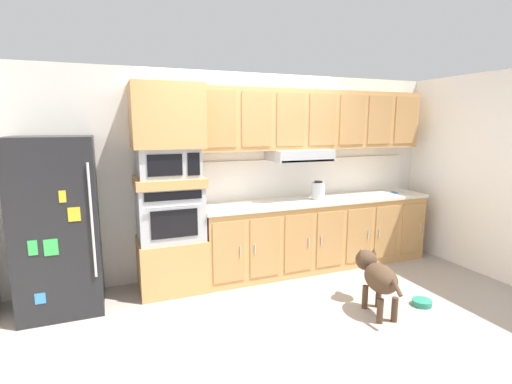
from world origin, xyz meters
The scene contains 17 objects.
ground_plane centered at (0.00, 0.00, 0.00)m, with size 9.60×9.60×0.00m, color #9E9389.
back_kitchen_wall centered at (0.00, 1.11, 1.25)m, with size 6.20×0.12×2.50m, color silver.
side_panel_right centered at (2.80, 0.00, 1.25)m, with size 0.12×7.10×2.50m, color white.
refrigerator centered at (-2.09, 0.68, 0.88)m, with size 0.76×0.73×1.76m.
oven_base_cabinet centered at (-0.97, 0.75, 0.30)m, with size 0.74×0.62×0.60m, color tan.
built_in_oven centered at (-0.97, 0.75, 0.90)m, with size 0.70×0.62×0.60m.
appliance_mid_shelf centered at (-0.97, 0.75, 1.25)m, with size 0.74×0.62×0.10m, color tan.
microwave centered at (-0.97, 0.75, 1.46)m, with size 0.64×0.54×0.32m.
appliance_upper_cabinet centered at (-0.97, 0.75, 1.96)m, with size 0.74×0.62×0.68m, color tan.
lower_cabinet_run centered at (0.94, 0.75, 0.44)m, with size 3.09×0.63×0.88m.
countertop_slab centered at (0.94, 0.75, 0.90)m, with size 3.13×0.64×0.04m, color silver.
backsplash_panel centered at (0.94, 1.04, 1.17)m, with size 3.13×0.02×0.50m, color white.
upper_cabinet_with_hood centered at (0.93, 0.87, 1.90)m, with size 3.09×0.48×0.88m.
screwdriver centered at (2.15, 0.70, 0.93)m, with size 0.13×0.12×0.03m.
electric_kettle centered at (0.90, 0.70, 1.03)m, with size 0.17×0.17×0.24m.
dog centered at (0.85, -0.56, 0.38)m, with size 0.35×0.85×0.59m.
dog_food_bowl centered at (1.38, -0.65, 0.03)m, with size 0.20×0.20×0.06m.
Camera 1 is at (-1.60, -3.45, 1.87)m, focal length 26.55 mm.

